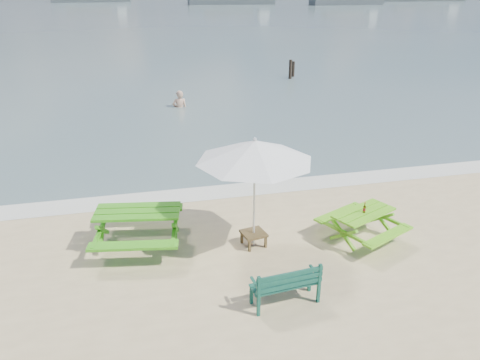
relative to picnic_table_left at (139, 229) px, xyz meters
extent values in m
plane|color=slate|center=(2.57, 82.77, -0.41)|extent=(300.00, 300.00, 0.00)
cube|color=silver|center=(2.57, 2.37, -0.40)|extent=(22.00, 0.90, 0.01)
cube|color=#399A17|center=(0.00, 0.00, 0.42)|extent=(1.90, 1.12, 0.06)
cube|color=#399A17|center=(0.14, 0.83, 0.08)|extent=(1.81, 0.61, 0.06)
cube|color=#399A17|center=(-0.14, -0.83, 0.08)|extent=(1.81, 0.61, 0.06)
cube|color=#399A17|center=(0.00, 0.00, -0.03)|extent=(1.82, 1.27, 0.76)
cube|color=#60B61B|center=(4.82, -0.88, 0.26)|extent=(1.59, 1.21, 0.05)
cube|color=#60B61B|center=(4.54, -0.27, -0.01)|extent=(1.42, 0.83, 0.05)
cube|color=#60B61B|center=(5.10, -1.50, -0.01)|extent=(1.42, 0.83, 0.05)
cube|color=#60B61B|center=(4.82, -0.88, -0.10)|extent=(1.57, 1.30, 0.61)
cube|color=#104437|center=(2.44, -2.61, -0.02)|extent=(1.27, 0.49, 0.04)
cube|color=#104437|center=(2.46, -2.80, 0.19)|extent=(1.23, 0.15, 0.32)
cube|color=#104437|center=(2.44, -2.61, -0.22)|extent=(1.18, 0.53, 0.39)
cube|color=brown|center=(2.41, -0.56, -0.12)|extent=(0.57, 0.57, 0.05)
cube|color=brown|center=(2.41, -0.56, -0.27)|extent=(0.50, 0.50, 0.27)
cylinder|color=silver|center=(2.41, -0.56, 0.76)|extent=(0.05, 0.05, 2.34)
cone|color=white|center=(2.41, -0.56, 1.78)|extent=(2.86, 2.86, 0.44)
cylinder|color=#9A5E16|center=(4.81, -0.90, 0.35)|extent=(0.06, 0.06, 0.14)
cylinder|color=#9A5E16|center=(4.81, -0.90, 0.48)|extent=(0.02, 0.02, 0.07)
cylinder|color=#A9132A|center=(4.81, -0.90, 0.35)|extent=(0.06, 0.06, 0.06)
imported|color=tan|center=(2.27, 12.10, -0.57)|extent=(0.69, 0.46, 1.85)
cylinder|color=black|center=(9.48, 17.44, 0.05)|extent=(0.18, 0.18, 1.32)
cylinder|color=black|center=(9.88, 18.04, -0.05)|extent=(0.16, 0.16, 1.11)
cube|color=#3C4447|center=(27.66, 115.68, 0.59)|extent=(22.22, 4.32, 2.20)
cube|color=#3C4447|center=(55.24, 106.70, 0.59)|extent=(19.06, 4.92, 2.20)
camera|label=1|loc=(0.06, -9.13, 4.91)|focal=35.00mm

